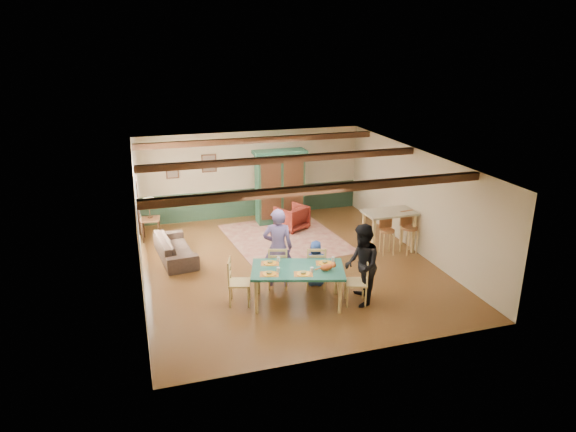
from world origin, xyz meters
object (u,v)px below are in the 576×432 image
object	(u,v)px
person_child	(316,263)
bar_stool_right	(409,233)
bar_stool_left	(387,235)
person_man	(278,248)
cat	(326,267)
armchair	(292,217)
table_lamp	(149,209)
counter_table	(388,231)
dining_chair_far_right	(316,266)
dining_chair_far_left	(278,266)
dining_table	(298,286)
armoire	(280,187)
dining_chair_end_left	(239,282)
dining_chair_end_right	(356,281)
sofa	(175,248)
end_table	(151,229)
person_woman	(362,265)

from	to	relation	value
person_child	bar_stool_right	distance (m)	3.16
bar_stool_left	bar_stool_right	distance (m)	0.60
person_man	cat	size ratio (longest dim) A/B	4.79
armchair	table_lamp	world-z (taller)	table_lamp
table_lamp	counter_table	xyz separation A→B (m)	(5.96, -2.66, -0.37)
dining_chair_far_right	cat	size ratio (longest dim) A/B	2.64
dining_chair_far_left	counter_table	world-z (taller)	counter_table
cat	bar_stool_right	xyz separation A→B (m)	(3.10, 2.02, -0.34)
dining_table	counter_table	world-z (taller)	counter_table
armoire	dining_chair_far_left	bearing A→B (deg)	-106.20
bar_stool_left	dining_chair_end_left	bearing A→B (deg)	-154.20
dining_table	armchair	xyz separation A→B (m)	(1.22, 4.36, -0.03)
dining_table	dining_chair_far_right	xyz separation A→B (m)	(0.63, 0.62, 0.11)
person_child	bar_stool_left	xyz separation A→B (m)	(2.40, 1.17, -0.02)
dining_table	person_child	distance (m)	0.97
armoire	bar_stool_left	xyz separation A→B (m)	(1.97, -3.25, -0.60)
table_lamp	bar_stool_left	world-z (taller)	table_lamp
dining_chair_end_right	table_lamp	bearing A→B (deg)	-125.22
dining_chair_far_right	bar_stool_left	size ratio (longest dim) A/B	0.98
armoire	table_lamp	xyz separation A→B (m)	(-3.87, -0.42, -0.19)
sofa	end_table	distance (m)	1.62
bar_stool_right	person_child	bearing A→B (deg)	-167.52
person_man	sofa	world-z (taller)	person_man
armoire	bar_stool_right	xyz separation A→B (m)	(2.56, -3.36, -0.55)
dining_chair_far_right	person_woman	xyz separation A→B (m)	(0.65, -1.00, 0.37)
armoire	counter_table	size ratio (longest dim) A/B	1.68
bar_stool_left	table_lamp	bearing A→B (deg)	160.28
person_man	bar_stool_right	world-z (taller)	person_man
dining_table	bar_stool_right	bearing A→B (deg)	25.75
sofa	dining_chair_end_left	bearing A→B (deg)	-165.14
dining_chair_end_right	counter_table	world-z (taller)	counter_table
end_table	bar_stool_right	xyz separation A→B (m)	(6.43, -2.94, 0.25)
dining_chair_far_right	sofa	world-z (taller)	dining_chair_far_right
dining_chair_far_right	armoire	world-z (taller)	armoire
armchair	bar_stool_left	world-z (taller)	bar_stool_left
person_child	cat	world-z (taller)	person_child
person_man	table_lamp	distance (m)	4.58
dining_chair_far_right	bar_stool_left	world-z (taller)	bar_stool_left
table_lamp	dining_chair_far_right	bearing A→B (deg)	-49.97
dining_chair_end_right	bar_stool_left	bearing A→B (deg)	156.33
dining_chair_far_right	bar_stool_left	xyz separation A→B (m)	(2.42, 1.25, 0.01)
sofa	end_table	xyz separation A→B (m)	(-0.52, 1.53, 0.02)
end_table	bar_stool_right	distance (m)	7.07
armchair	end_table	size ratio (longest dim) A/B	1.27
dining_chair_end_right	armchair	size ratio (longest dim) A/B	1.26
armchair	end_table	bearing A→B (deg)	-32.88
person_man	sofa	xyz separation A→B (m)	(-2.11, 2.22, -0.63)
person_man	counter_table	distance (m)	3.52
dining_chair_far_right	sofa	size ratio (longest dim) A/B	0.51
person_child	table_lamp	bearing A→B (deg)	-32.66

